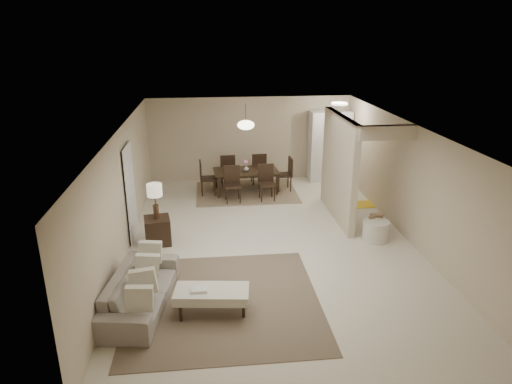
{
  "coord_description": "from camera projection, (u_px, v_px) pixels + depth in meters",
  "views": [
    {
      "loc": [
        -1.27,
        -8.85,
        4.33
      ],
      "look_at": [
        -0.27,
        0.32,
        1.05
      ],
      "focal_mm": 32.0,
      "sensor_mm": 36.0,
      "label": 1
    }
  ],
  "objects": [
    {
      "name": "partition",
      "position": [
        339.0,
        168.0,
        10.8
      ],
      "size": [
        0.15,
        2.5,
        2.5
      ],
      "primitive_type": "cube",
      "color": "#C7B596",
      "rests_on": "floor"
    },
    {
      "name": "dining_table",
      "position": [
        246.0,
        182.0,
        12.8
      ],
      "size": [
        1.84,
        1.09,
        0.63
      ],
      "primitive_type": "imported",
      "rotation": [
        0.0,
        0.0,
        0.05
      ],
      "color": "black",
      "rests_on": "dining_rug"
    },
    {
      "name": "doorway",
      "position": [
        130.0,
        193.0,
        9.78
      ],
      "size": [
        0.04,
        0.9,
        2.04
      ],
      "primitive_type": "cube",
      "color": "black",
      "rests_on": "floor"
    },
    {
      "name": "dining_rug",
      "position": [
        246.0,
        192.0,
        12.91
      ],
      "size": [
        2.8,
        2.1,
        0.01
      ],
      "primitive_type": "cube",
      "color": "#7F6E4F",
      "rests_on": "floor"
    },
    {
      "name": "floor",
      "position": [
        270.0,
        242.0,
        9.86
      ],
      "size": [
        9.0,
        9.0,
        0.0
      ],
      "primitive_type": "plane",
      "color": "beige",
      "rests_on": "ground"
    },
    {
      "name": "living_rug",
      "position": [
        224.0,
        301.0,
        7.71
      ],
      "size": [
        3.2,
        3.2,
        0.01
      ],
      "primitive_type": "cube",
      "color": "brown",
      "rests_on": "floor"
    },
    {
      "name": "side_table",
      "position": [
        158.0,
        231.0,
        9.72
      ],
      "size": [
        0.6,
        0.6,
        0.58
      ],
      "primitive_type": "cube",
      "rotation": [
        0.0,
        0.0,
        0.15
      ],
      "color": "black",
      "rests_on": "floor"
    },
    {
      "name": "sofa",
      "position": [
        141.0,
        290.0,
        7.47
      ],
      "size": [
        2.24,
        1.15,
        0.62
      ],
      "primitive_type": "imported",
      "rotation": [
        0.0,
        0.0,
        1.42
      ],
      "color": "gray",
      "rests_on": "floor"
    },
    {
      "name": "pantry_cabinet",
      "position": [
        329.0,
        146.0,
        13.64
      ],
      "size": [
        1.2,
        0.55,
        2.1
      ],
      "primitive_type": "cube",
      "color": "white",
      "rests_on": "floor"
    },
    {
      "name": "left_wall",
      "position": [
        123.0,
        193.0,
        9.14
      ],
      "size": [
        0.0,
        9.0,
        9.0
      ],
      "primitive_type": "plane",
      "rotation": [
        1.57,
        0.0,
        1.57
      ],
      "color": "#C7B596",
      "rests_on": "floor"
    },
    {
      "name": "flush_light",
      "position": [
        339.0,
        104.0,
        12.27
      ],
      "size": [
        0.44,
        0.44,
        0.05
      ],
      "primitive_type": "cylinder",
      "color": "white",
      "rests_on": "ceiling"
    },
    {
      "name": "table_lamp",
      "position": [
        155.0,
        193.0,
        9.44
      ],
      "size": [
        0.32,
        0.32,
        0.76
      ],
      "color": "#49311F",
      "rests_on": "side_table"
    },
    {
      "name": "wicker_basket",
      "position": [
        375.0,
        230.0,
        10.04
      ],
      "size": [
        0.52,
        0.52,
        0.36
      ],
      "primitive_type": "cylinder",
      "rotation": [
        0.0,
        0.0,
        -0.27
      ],
      "color": "olive",
      "rests_on": "floor"
    },
    {
      "name": "vase",
      "position": [
        246.0,
        168.0,
        12.67
      ],
      "size": [
        0.17,
        0.17,
        0.15
      ],
      "primitive_type": "imported",
      "rotation": [
        0.0,
        0.0,
        -0.2
      ],
      "color": "silver",
      "rests_on": "dining_table"
    },
    {
      "name": "ceiling",
      "position": [
        272.0,
        128.0,
        9.03
      ],
      "size": [
        9.0,
        9.0,
        0.0
      ],
      "primitive_type": "plane",
      "rotation": [
        3.14,
        0.0,
        0.0
      ],
      "color": "white",
      "rests_on": "back_wall"
    },
    {
      "name": "ottoman_bench",
      "position": [
        212.0,
        294.0,
        7.29
      ],
      "size": [
        1.24,
        0.68,
        0.42
      ],
      "rotation": [
        0.0,
        0.0,
        -0.12
      ],
      "color": "beige",
      "rests_on": "living_rug"
    },
    {
      "name": "round_pouf",
      "position": [
        375.0,
        231.0,
        9.88
      ],
      "size": [
        0.57,
        0.57,
        0.44
      ],
      "primitive_type": "cylinder",
      "color": "beige",
      "rests_on": "floor"
    },
    {
      "name": "pendant_light",
      "position": [
        246.0,
        125.0,
        12.26
      ],
      "size": [
        0.46,
        0.46,
        0.71
      ],
      "color": "#49311F",
      "rests_on": "ceiling"
    },
    {
      "name": "right_wall",
      "position": [
        410.0,
        183.0,
        9.75
      ],
      "size": [
        0.0,
        9.0,
        9.0
      ],
      "primitive_type": "plane",
      "rotation": [
        1.57,
        0.0,
        -1.57
      ],
      "color": "#C7B596",
      "rests_on": "floor"
    },
    {
      "name": "dining_chairs",
      "position": [
        246.0,
        176.0,
        12.75
      ],
      "size": [
        2.59,
        1.92,
        0.96
      ],
      "color": "black",
      "rests_on": "dining_rug"
    },
    {
      "name": "back_wall",
      "position": [
        250.0,
        139.0,
        13.66
      ],
      "size": [
        6.0,
        0.0,
        6.0
      ],
      "primitive_type": "plane",
      "rotation": [
        1.57,
        0.0,
        0.0
      ],
      "color": "#C7B596",
      "rests_on": "floor"
    },
    {
      "name": "yellow_mat",
      "position": [
        357.0,
        204.0,
        11.97
      ],
      "size": [
        0.91,
        0.57,
        0.01
      ],
      "primitive_type": "cube",
      "rotation": [
        0.0,
        0.0,
        -0.03
      ],
      "color": "yellow",
      "rests_on": "floor"
    }
  ]
}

